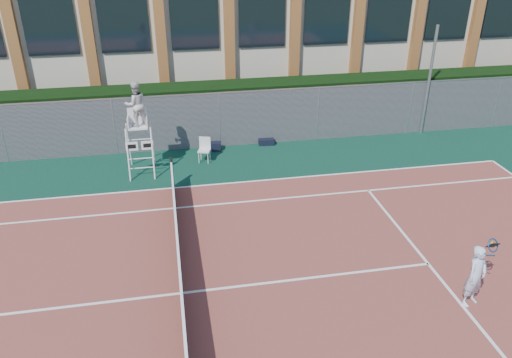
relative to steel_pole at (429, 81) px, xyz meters
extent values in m
plane|color=#233814|center=(-10.61, -8.70, -2.25)|extent=(120.00, 120.00, 0.00)
cube|color=#0C3527|center=(-10.61, -7.70, -2.24)|extent=(36.00, 20.00, 0.01)
cube|color=brown|center=(-10.61, -8.70, -2.23)|extent=(23.77, 10.97, 0.02)
cylinder|color=black|center=(-10.61, -3.10, -1.70)|extent=(0.10, 0.10, 1.10)
cube|color=black|center=(-10.61, -8.70, -1.79)|extent=(0.03, 11.00, 0.86)
cube|color=white|center=(-10.61, -8.70, -1.33)|extent=(0.06, 11.20, 0.07)
cube|color=black|center=(-10.61, 1.30, -1.15)|extent=(40.00, 1.40, 2.20)
cube|color=beige|center=(-10.61, 9.30, 1.75)|extent=(44.00, 10.00, 8.00)
cylinder|color=#9EA0A5|center=(0.00, 0.00, 0.00)|extent=(0.12, 0.12, 4.49)
cylinder|color=white|center=(-12.05, -2.16, -1.38)|extent=(0.05, 0.50, 1.81)
cylinder|color=white|center=(-11.21, -2.16, -1.38)|extent=(0.05, 0.50, 1.81)
cylinder|color=white|center=(-12.05, -1.24, -1.38)|extent=(0.05, 0.50, 1.81)
cylinder|color=white|center=(-11.21, -1.24, -1.38)|extent=(0.05, 0.50, 1.81)
cube|color=white|center=(-11.63, -1.70, -0.52)|extent=(0.65, 0.56, 0.06)
cube|color=white|center=(-11.63, -1.44, -0.19)|extent=(0.65, 0.05, 0.56)
cube|color=white|center=(-11.89, -2.07, -1.08)|extent=(0.41, 0.03, 0.32)
cube|color=white|center=(-11.37, -2.07, -1.08)|extent=(0.41, 0.03, 0.32)
imported|color=silver|center=(-11.63, -1.65, 0.28)|extent=(0.89, 0.79, 1.53)
cube|color=silver|center=(-9.37, -1.24, -1.79)|extent=(0.53, 0.53, 0.04)
cube|color=silver|center=(-9.31, -1.06, -1.55)|extent=(0.42, 0.17, 0.46)
cylinder|color=silver|center=(-9.59, -1.36, -2.02)|extent=(0.03, 0.03, 0.43)
cylinder|color=silver|center=(-9.26, -1.46, -2.02)|extent=(0.03, 0.03, 0.43)
cylinder|color=silver|center=(-9.48, -1.03, -2.02)|extent=(0.03, 0.03, 0.43)
cylinder|color=silver|center=(-9.15, -1.13, -2.02)|extent=(0.03, 0.03, 0.43)
cube|color=black|center=(-9.02, -0.25, -2.07)|extent=(0.81, 0.41, 0.33)
cube|color=black|center=(-6.77, -0.10, -2.11)|extent=(0.64, 0.31, 0.25)
imported|color=silver|center=(-3.99, -10.27, -1.44)|extent=(0.67, 0.56, 1.55)
torus|color=navy|center=(-3.58, -10.06, -0.79)|extent=(0.38, 0.30, 0.30)
sphere|color=#CCE533|center=(-3.48, -9.88, -0.84)|extent=(0.07, 0.07, 0.07)
camera|label=1|loc=(-10.57, -18.30, 5.66)|focal=35.00mm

